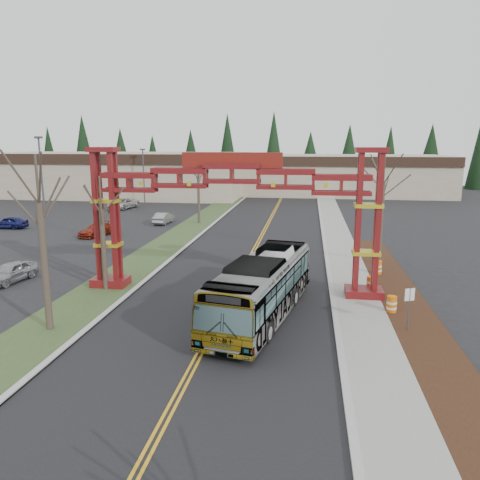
% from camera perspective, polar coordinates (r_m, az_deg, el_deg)
% --- Properties ---
extents(road, '(12.00, 110.00, 0.02)m').
position_cam_1_polar(road, '(36.07, 0.85, -2.93)').
color(road, black).
rests_on(road, ground).
extents(lane_line_left, '(0.12, 100.00, 0.01)m').
position_cam_1_polar(lane_line_left, '(36.08, 0.66, -2.90)').
color(lane_line_left, gold).
rests_on(lane_line_left, road).
extents(lane_line_right, '(0.12, 100.00, 0.01)m').
position_cam_1_polar(lane_line_right, '(36.05, 1.04, -2.91)').
color(lane_line_right, gold).
rests_on(lane_line_right, road).
extents(curb_right, '(0.30, 110.00, 0.15)m').
position_cam_1_polar(curb_right, '(35.80, 10.67, -3.14)').
color(curb_right, '#AFAFAA').
rests_on(curb_right, ground).
extents(sidewalk_right, '(2.60, 110.00, 0.14)m').
position_cam_1_polar(sidewalk_right, '(35.90, 12.98, -3.20)').
color(sidewalk_right, gray).
rests_on(sidewalk_right, ground).
extents(landscape_strip, '(2.60, 50.00, 0.12)m').
position_cam_1_polar(landscape_strip, '(22.32, 22.87, -13.19)').
color(landscape_strip, black).
rests_on(landscape_strip, ground).
extents(grass_median, '(4.00, 110.00, 0.08)m').
position_cam_1_polar(grass_median, '(37.91, -11.24, -2.38)').
color(grass_median, '#2E4422').
rests_on(grass_median, ground).
extents(curb_left, '(0.30, 110.00, 0.15)m').
position_cam_1_polar(curb_left, '(37.33, -8.56, -2.45)').
color(curb_left, '#AFAFAA').
rests_on(curb_left, ground).
extents(gateway_arch, '(18.20, 1.60, 8.90)m').
position_cam_1_polar(gateway_arch, '(28.16, -0.99, 5.31)').
color(gateway_arch, '#5A0B15').
rests_on(gateway_arch, ground).
extents(retail_building_west, '(46.00, 22.30, 7.50)m').
position_cam_1_polar(retail_building_west, '(88.74, -14.72, 7.84)').
color(retail_building_west, tan).
rests_on(retail_building_west, ground).
extents(retail_building_east, '(38.00, 20.30, 7.00)m').
position_cam_1_polar(retail_building_east, '(89.91, 11.93, 7.85)').
color(retail_building_east, tan).
rests_on(retail_building_east, ground).
extents(conifer_treeline, '(116.10, 5.60, 13.00)m').
position_cam_1_polar(conifer_treeline, '(101.74, 6.02, 10.13)').
color(conifer_treeline, black).
rests_on(conifer_treeline, ground).
extents(transit_bus, '(4.99, 12.10, 3.28)m').
position_cam_1_polar(transit_bus, '(24.87, 2.71, -5.79)').
color(transit_bus, '#B0B3B8').
rests_on(transit_bus, ground).
extents(silver_sedan, '(2.34, 4.47, 1.40)m').
position_cam_1_polar(silver_sedan, '(34.67, 4.35, -2.38)').
color(silver_sedan, '#A5A8AD').
rests_on(silver_sedan, ground).
extents(parked_car_near_a, '(2.17, 4.17, 1.36)m').
position_cam_1_polar(parked_car_near_a, '(34.87, -26.16, -3.53)').
color(parked_car_near_a, '#96989D').
rests_on(parked_car_near_a, ground).
extents(parked_car_mid_a, '(2.95, 4.65, 1.26)m').
position_cam_1_polar(parked_car_mid_a, '(49.05, -17.07, 1.20)').
color(parked_car_mid_a, maroon).
rests_on(parked_car_mid_a, ground).
extents(parked_car_mid_b, '(3.92, 1.61, 1.33)m').
position_cam_1_polar(parked_car_mid_b, '(56.94, -26.30, 1.93)').
color(parked_car_mid_b, navy).
rests_on(parked_car_mid_b, ground).
extents(parked_car_far_a, '(1.57, 3.98, 1.29)m').
position_cam_1_polar(parked_car_far_a, '(54.94, -9.30, 2.66)').
color(parked_car_far_a, gray).
rests_on(parked_car_far_a, ground).
extents(parked_car_far_b, '(3.61, 5.77, 1.49)m').
position_cam_1_polar(parked_car_far_b, '(68.75, -14.07, 4.34)').
color(parked_car_far_b, silver).
rests_on(parked_car_far_b, ground).
extents(bare_tree_median_near, '(3.44, 3.44, 8.63)m').
position_cam_1_polar(bare_tree_median_near, '(24.01, -23.28, 4.07)').
color(bare_tree_median_near, '#382D26').
rests_on(bare_tree_median_near, ground).
extents(bare_tree_median_mid, '(3.11, 3.11, 7.19)m').
position_cam_1_polar(bare_tree_median_mid, '(29.92, -16.55, 3.52)').
color(bare_tree_median_mid, '#382D26').
rests_on(bare_tree_median_mid, ground).
extents(bare_tree_median_far, '(3.04, 3.04, 7.35)m').
position_cam_1_polar(bare_tree_median_far, '(54.15, -5.11, 7.61)').
color(bare_tree_median_far, '#382D26').
rests_on(bare_tree_median_far, ground).
extents(bare_tree_right_far, '(3.10, 3.10, 8.33)m').
position_cam_1_polar(bare_tree_right_far, '(36.33, 17.08, 6.63)').
color(bare_tree_right_far, '#382D26').
rests_on(bare_tree_right_far, ground).
extents(light_pole_near, '(0.74, 0.37, 8.57)m').
position_cam_1_polar(light_pole_near, '(46.33, -16.79, 6.04)').
color(light_pole_near, '#3F3F44').
rests_on(light_pole_near, ground).
extents(light_pole_mid, '(0.86, 0.43, 9.97)m').
position_cam_1_polar(light_pole_mid, '(62.54, -23.07, 7.69)').
color(light_pole_mid, '#3F3F44').
rests_on(light_pole_mid, ground).
extents(light_pole_far, '(0.73, 0.36, 8.36)m').
position_cam_1_polar(light_pole_far, '(73.21, -11.68, 8.09)').
color(light_pole_far, '#3F3F44').
rests_on(light_pole_far, ground).
extents(street_sign, '(0.49, 0.23, 2.26)m').
position_cam_1_polar(street_sign, '(24.24, 19.94, -7.01)').
color(street_sign, '#3F3F44').
rests_on(street_sign, ground).
extents(barrel_south, '(0.55, 0.55, 1.01)m').
position_cam_1_polar(barrel_south, '(26.91, 18.00, -7.55)').
color(barrel_south, orange).
rests_on(barrel_south, ground).
extents(barrel_mid, '(0.54, 0.54, 1.00)m').
position_cam_1_polar(barrel_mid, '(30.39, 15.64, -5.21)').
color(barrel_mid, orange).
rests_on(barrel_mid, ground).
extents(barrel_north, '(0.57, 0.57, 1.06)m').
position_cam_1_polar(barrel_north, '(34.27, 16.43, -3.30)').
color(barrel_north, orange).
rests_on(barrel_north, ground).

